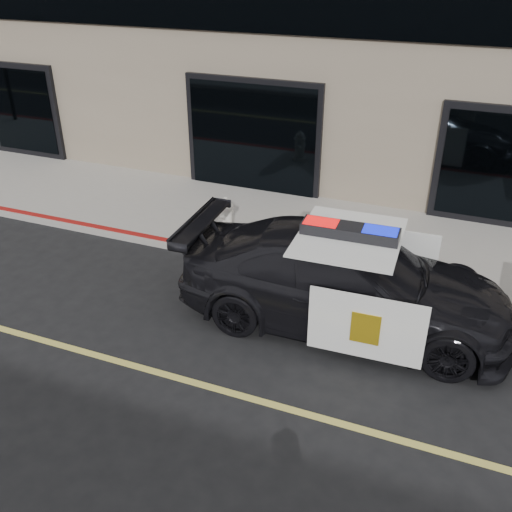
% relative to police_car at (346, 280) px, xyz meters
% --- Properties ---
extents(ground, '(120.00, 120.00, 0.00)m').
position_rel_police_car_xyz_m(ground, '(-2.49, -2.31, -0.80)').
color(ground, black).
rests_on(ground, ground).
extents(sidewalk_n, '(60.00, 3.50, 0.15)m').
position_rel_police_car_xyz_m(sidewalk_n, '(-2.49, 2.94, -0.73)').
color(sidewalk_n, gray).
rests_on(sidewalk_n, ground).
extents(police_car, '(2.74, 5.63, 1.79)m').
position_rel_police_car_xyz_m(police_car, '(0.00, 0.00, 0.00)').
color(police_car, black).
rests_on(police_car, ground).
extents(fire_hydrant, '(0.38, 0.52, 0.83)m').
position_rel_police_car_xyz_m(fire_hydrant, '(-3.05, 2.00, -0.26)').
color(fire_hydrant, white).
rests_on(fire_hydrant, sidewalk_n).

